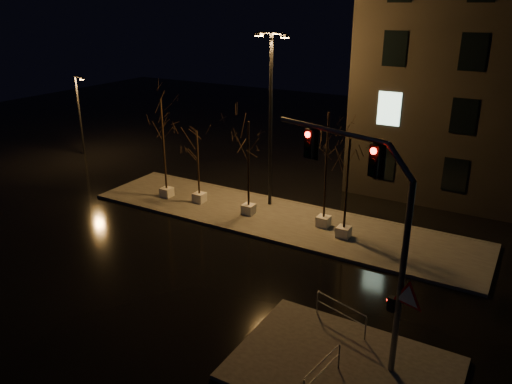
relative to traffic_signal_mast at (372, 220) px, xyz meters
The scene contains 13 objects.
ground 9.53m from the traffic_signal_mast, 162.04° to the left, with size 90.00×90.00×0.00m, color black.
median 12.50m from the traffic_signal_mast, 132.25° to the left, with size 22.00×5.00×0.15m, color #403E39.
sidewalk_corner 5.01m from the traffic_signal_mast, 102.78° to the right, with size 7.00×5.00×0.15m, color #403E39.
tree_0 16.92m from the traffic_signal_mast, 152.00° to the left, with size 1.80×1.80×6.06m.
tree_1 15.21m from the traffic_signal_mast, 147.09° to the left, with size 1.80×1.80×4.41m.
tree_2 12.39m from the traffic_signal_mast, 138.72° to the left, with size 1.80×1.80×5.36m.
tree_3 10.09m from the traffic_signal_mast, 120.10° to the left, with size 1.80×1.80×6.20m.
tree_4 8.86m from the traffic_signal_mast, 114.59° to the left, with size 1.80×1.80×5.38m.
traffic_signal_mast is the anchor object (origin of this frame).
streetlight_main 13.45m from the traffic_signal_mast, 131.86° to the left, with size 2.35×0.95×9.57m.
streetlight_far 29.28m from the traffic_signal_mast, 155.58° to the left, with size 1.18×0.38×6.06m.
guard_rail_a 4.47m from the traffic_signal_mast, 138.52° to the left, with size 2.14×0.69×0.96m.
guard_rail_b 4.75m from the traffic_signal_mast, 103.23° to the right, with size 0.36×2.03×0.97m.
Camera 1 is at (11.61, -16.19, 11.15)m, focal length 35.00 mm.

